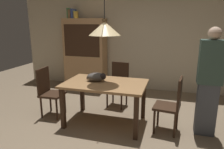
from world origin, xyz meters
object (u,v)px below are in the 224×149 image
hutch_bookcase (86,55)px  book_blue_wide (74,14)px  book_brown_thick (71,14)px  pendant_lamp (105,28)px  chair_right_side (172,103)px  book_yellow_short (76,15)px  chair_far_back (118,82)px  person_standing (209,83)px  chair_left_side (49,90)px  dining_table (105,88)px  book_green_slim (69,13)px  cat_sleeping (97,77)px

hutch_bookcase → book_blue_wide: size_ratio=7.71×
book_brown_thick → book_blue_wide: book_blue_wide is taller
book_blue_wide → pendant_lamp: bearing=-51.8°
chair_right_side → book_yellow_short: (-2.54, 1.89, 1.43)m
hutch_bookcase → book_brown_thick: bearing=179.8°
chair_right_side → hutch_bookcase: (-2.30, 1.88, 0.38)m
chair_far_back → person_standing: size_ratio=0.55×
chair_left_side → pendant_lamp: 1.61m
chair_left_side → dining_table: bearing=0.1°
book_green_slim → book_blue_wide: bearing=0.0°
dining_table → book_green_slim: book_green_slim is taller
chair_right_side → book_blue_wide: (-2.60, 1.89, 1.46)m
dining_table → book_blue_wide: bearing=128.2°
dining_table → book_yellow_short: bearing=126.9°
cat_sleeping → chair_left_side: bearing=-176.9°
chair_far_back → book_green_slim: bearing=148.4°
book_brown_thick → book_blue_wide: (0.07, 0.00, 0.01)m
chair_left_side → hutch_bookcase: 1.92m
chair_right_side → book_green_slim: 3.64m
dining_table → chair_right_side: chair_right_side is taller
chair_far_back → cat_sleeping: 0.90m
chair_far_back → book_green_slim: (-1.62, 1.00, 1.47)m
book_brown_thick → book_yellow_short: (0.14, 0.00, -0.02)m
cat_sleeping → book_yellow_short: book_yellow_short is taller
pendant_lamp → book_yellow_short: size_ratio=6.50×
book_brown_thick → chair_far_back: bearing=-32.6°
book_brown_thick → book_yellow_short: book_brown_thick is taller
cat_sleeping → book_green_slim: 2.60m
pendant_lamp → person_standing: (1.65, 0.11, -0.80)m
chair_right_side → pendant_lamp: size_ratio=0.72×
chair_right_side → dining_table: bearing=179.5°
dining_table → chair_left_side: size_ratio=1.51×
book_yellow_short → person_standing: book_yellow_short is taller
chair_left_side → person_standing: person_standing is taller
chair_far_back → book_brown_thick: size_ratio=3.88×
hutch_bookcase → book_green_slim: size_ratio=7.12×
pendant_lamp → person_standing: size_ratio=0.77×
cat_sleeping → pendant_lamp: size_ratio=0.31×
book_green_slim → book_yellow_short: book_green_slim is taller
book_blue_wide → person_standing: 3.76m
pendant_lamp → book_blue_wide: (-1.48, 1.88, 0.31)m
chair_left_side → chair_far_back: same height
book_green_slim → person_standing: bearing=-28.5°
chair_left_side → book_brown_thick: size_ratio=3.88×
chair_right_side → pendant_lamp: bearing=179.5°
book_brown_thick → book_yellow_short: 0.14m
dining_table → book_blue_wide: 2.73m
chair_left_side → book_blue_wide: (-0.35, 1.88, 1.46)m
dining_table → hutch_bookcase: (-1.18, 1.88, 0.24)m
chair_left_side → book_green_slim: size_ratio=3.58×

